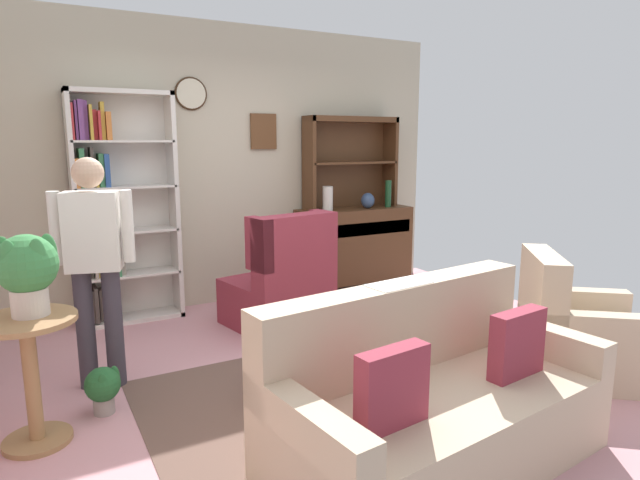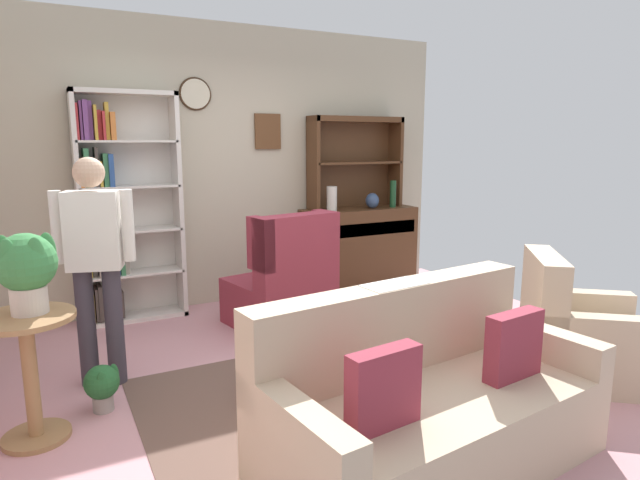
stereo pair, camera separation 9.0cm
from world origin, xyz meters
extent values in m
cube|color=#C68C93|center=(0.00, 0.00, -0.01)|extent=(5.40, 4.60, 0.02)
cube|color=#BCB299|center=(0.00, 2.13, 1.40)|extent=(5.00, 0.06, 2.80)
cylinder|color=beige|center=(-0.28, 2.08, 2.10)|extent=(0.28, 0.03, 0.28)
torus|color=#382314|center=(-0.28, 2.08, 2.10)|extent=(0.31, 0.02, 0.31)
cube|color=brown|center=(0.46, 2.08, 1.75)|extent=(0.28, 0.03, 0.36)
cube|color=brown|center=(0.20, -0.30, 0.00)|extent=(2.98, 1.73, 0.01)
cube|color=silver|center=(-1.39, 1.93, 1.05)|extent=(0.04, 0.30, 2.10)
cube|color=silver|center=(-0.53, 1.93, 1.05)|extent=(0.04, 0.30, 2.10)
cube|color=silver|center=(-0.96, 1.93, 2.08)|extent=(0.90, 0.30, 0.04)
cube|color=silver|center=(-0.96, 1.93, 0.02)|extent=(0.90, 0.30, 0.04)
cube|color=silver|center=(-0.96, 2.07, 1.05)|extent=(0.90, 0.01, 2.10)
cube|color=silver|center=(-0.96, 1.93, 0.44)|extent=(0.86, 0.30, 0.02)
cube|color=gold|center=(-1.35, 1.91, 0.18)|extent=(0.03, 0.22, 0.26)
cube|color=#3F3833|center=(-1.31, 1.91, 0.20)|extent=(0.02, 0.22, 0.30)
cube|color=#3F3833|center=(-1.28, 1.91, 0.21)|extent=(0.04, 0.23, 0.32)
cube|color=#3F3833|center=(-1.23, 1.91, 0.19)|extent=(0.04, 0.13, 0.29)
cube|color=#3F3833|center=(-1.19, 1.91, 0.17)|extent=(0.02, 0.11, 0.23)
cube|color=#CC7233|center=(-1.16, 1.91, 0.20)|extent=(0.03, 0.21, 0.30)
cube|color=gray|center=(-1.13, 1.91, 0.21)|extent=(0.02, 0.19, 0.32)
cube|color=#3F3833|center=(-1.10, 1.91, 0.17)|extent=(0.03, 0.17, 0.24)
cube|color=silver|center=(-0.96, 1.93, 0.85)|extent=(0.86, 0.30, 0.02)
cube|color=gold|center=(-1.35, 1.91, 0.61)|extent=(0.04, 0.10, 0.30)
cube|color=#3F3833|center=(-1.30, 1.91, 0.57)|extent=(0.04, 0.10, 0.22)
cube|color=gray|center=(-1.26, 1.91, 0.57)|extent=(0.03, 0.23, 0.23)
cube|color=gold|center=(-1.22, 1.91, 0.58)|extent=(0.03, 0.13, 0.26)
cube|color=#3F3833|center=(-1.19, 1.91, 0.63)|extent=(0.03, 0.21, 0.34)
cube|color=gold|center=(-1.15, 1.91, 0.63)|extent=(0.04, 0.13, 0.35)
cube|color=#284C8C|center=(-1.11, 1.91, 0.63)|extent=(0.03, 0.18, 0.35)
cube|color=#337247|center=(-1.07, 1.91, 0.61)|extent=(0.04, 0.21, 0.30)
cube|color=gray|center=(-1.03, 1.91, 0.62)|extent=(0.04, 0.13, 0.33)
cube|color=silver|center=(-0.96, 1.93, 1.25)|extent=(0.86, 0.30, 0.02)
cube|color=gold|center=(-1.35, 1.91, 0.98)|extent=(0.04, 0.13, 0.25)
cube|color=#3F3833|center=(-1.31, 1.91, 1.00)|extent=(0.02, 0.19, 0.29)
cube|color=gray|center=(-1.27, 1.91, 0.97)|extent=(0.03, 0.14, 0.22)
cube|color=gold|center=(-1.23, 1.91, 1.01)|extent=(0.03, 0.13, 0.30)
cube|color=#3F3833|center=(-1.19, 1.91, 1.00)|extent=(0.04, 0.16, 0.28)
cube|color=silver|center=(-0.96, 1.93, 1.66)|extent=(0.86, 0.30, 0.02)
cube|color=#CC7233|center=(-1.35, 1.91, 1.39)|extent=(0.03, 0.22, 0.25)
cube|color=#337247|center=(-1.31, 1.91, 1.43)|extent=(0.04, 0.24, 0.34)
cube|color=#284C8C|center=(-1.26, 1.91, 1.38)|extent=(0.03, 0.13, 0.24)
cube|color=#3F3833|center=(-1.23, 1.91, 1.43)|extent=(0.03, 0.19, 0.34)
cube|color=gold|center=(-1.20, 1.91, 1.37)|extent=(0.02, 0.18, 0.22)
cube|color=#337247|center=(-1.16, 1.91, 1.41)|extent=(0.04, 0.19, 0.29)
cube|color=#284C8C|center=(-1.11, 1.91, 1.40)|extent=(0.04, 0.23, 0.28)
cube|color=#B22D33|center=(-1.36, 1.91, 1.82)|extent=(0.02, 0.18, 0.31)
cube|color=#723F7F|center=(-1.32, 1.91, 1.83)|extent=(0.02, 0.13, 0.33)
cube|color=#723F7F|center=(-1.29, 1.91, 1.83)|extent=(0.04, 0.17, 0.34)
cube|color=#723F7F|center=(-1.25, 1.91, 1.83)|extent=(0.03, 0.12, 0.33)
cube|color=gold|center=(-1.21, 1.91, 1.81)|extent=(0.02, 0.24, 0.30)
cube|color=#B22D33|center=(-1.18, 1.91, 1.79)|extent=(0.04, 0.10, 0.26)
cube|color=#B22D33|center=(-1.15, 1.91, 1.79)|extent=(0.02, 0.21, 0.25)
cube|color=gold|center=(-1.11, 1.91, 1.83)|extent=(0.03, 0.13, 0.32)
cube|color=#CC7233|center=(-1.07, 1.91, 1.79)|extent=(0.04, 0.18, 0.24)
cube|color=#4C2D19|center=(1.45, 1.86, 0.51)|extent=(1.30, 0.45, 0.82)
cube|color=#4C2D19|center=(0.85, 1.69, 0.05)|extent=(0.06, 0.06, 0.10)
cube|color=#4C2D19|center=(2.05, 1.69, 0.05)|extent=(0.06, 0.06, 0.10)
cube|color=#4C2D19|center=(0.85, 2.04, 0.05)|extent=(0.06, 0.06, 0.10)
cube|color=#4C2D19|center=(2.05, 2.04, 0.05)|extent=(0.06, 0.06, 0.10)
cube|color=#3D2414|center=(1.45, 1.64, 0.71)|extent=(1.20, 0.01, 0.14)
cube|color=#4C2D19|center=(0.92, 1.94, 1.42)|extent=(0.04, 0.26, 1.00)
cube|color=#4C2D19|center=(1.98, 1.94, 1.42)|extent=(0.04, 0.26, 1.00)
cube|color=#4C2D19|center=(1.45, 1.94, 1.89)|extent=(1.10, 0.26, 0.06)
cube|color=#4C2D19|center=(1.45, 1.94, 1.42)|extent=(1.06, 0.26, 0.02)
cube|color=#4C2D19|center=(1.45, 2.06, 1.42)|extent=(1.10, 0.01, 1.00)
cylinder|color=beige|center=(1.06, 1.78, 1.05)|extent=(0.11, 0.11, 0.26)
ellipsoid|color=#33476B|center=(1.58, 1.79, 1.01)|extent=(0.15, 0.15, 0.17)
cylinder|color=#194223|center=(1.84, 1.77, 1.07)|extent=(0.07, 0.07, 0.30)
cube|color=#C6AD8E|center=(0.01, -1.24, 0.21)|extent=(1.89, 1.05, 0.42)
cube|color=#C6AD8E|center=(-0.02, -0.91, 0.66)|extent=(1.81, 0.41, 0.48)
cube|color=#C6AD8E|center=(-0.81, -1.33, 0.30)|extent=(0.24, 0.86, 0.60)
cube|color=#C6AD8E|center=(0.84, -1.14, 0.30)|extent=(0.24, 0.86, 0.60)
cube|color=maroon|center=(-0.42, -1.41, 0.60)|extent=(0.37, 0.14, 0.36)
cube|color=maroon|center=(0.47, -1.30, 0.60)|extent=(0.37, 0.14, 0.36)
cube|color=white|center=(-0.02, -0.91, 0.90)|extent=(0.38, 0.22, 0.00)
cube|color=#C6AD8E|center=(1.66, -0.88, 0.20)|extent=(1.08, 1.07, 0.40)
cube|color=#C6AD8E|center=(1.42, -0.69, 0.64)|extent=(0.61, 0.70, 0.48)
cube|color=#C6AD8E|center=(1.47, -1.12, 0.28)|extent=(0.70, 0.60, 0.55)
cube|color=#C6AD8E|center=(1.85, -0.64, 0.28)|extent=(0.70, 0.60, 0.55)
cube|color=maroon|center=(0.17, 1.15, 0.21)|extent=(0.92, 0.93, 0.42)
cube|color=maroon|center=(0.22, 0.85, 0.74)|extent=(0.80, 0.34, 0.63)
cube|color=maroon|center=(0.55, 0.96, 0.83)|extent=(0.15, 0.29, 0.44)
cube|color=maroon|center=(-0.12, 0.83, 0.83)|extent=(0.15, 0.29, 0.44)
cylinder|color=#997047|center=(-1.81, 0.00, 0.72)|extent=(0.52, 0.52, 0.03)
cylinder|color=#997047|center=(-1.81, 0.00, 0.35)|extent=(0.08, 0.08, 0.70)
cylinder|color=#997047|center=(-1.81, 0.00, 0.01)|extent=(0.36, 0.36, 0.03)
cylinder|color=beige|center=(-1.78, 0.03, 0.81)|extent=(0.19, 0.19, 0.15)
sphere|color=#387F42|center=(-1.78, 0.03, 1.02)|extent=(0.32, 0.32, 0.32)
ellipsoid|color=#387F42|center=(-1.73, -0.07, 1.05)|extent=(0.09, 0.06, 0.23)
ellipsoid|color=#387F42|center=(-1.86, -0.05, 1.05)|extent=(0.09, 0.06, 0.23)
ellipsoid|color=#387F42|center=(-1.67, 0.06, 1.05)|extent=(0.09, 0.06, 0.23)
ellipsoid|color=#387F42|center=(-1.89, 0.08, 1.05)|extent=(0.09, 0.06, 0.23)
cylinder|color=gray|center=(-1.44, 0.17, 0.05)|extent=(0.13, 0.13, 0.10)
sphere|color=#235B2D|center=(-1.44, 0.17, 0.19)|extent=(0.21, 0.21, 0.21)
ellipsoid|color=#235B2D|center=(-1.37, 0.19, 0.21)|extent=(0.06, 0.04, 0.15)
ellipsoid|color=#235B2D|center=(-1.45, 0.10, 0.21)|extent=(0.06, 0.04, 0.15)
cylinder|color=#38333D|center=(-1.48, 0.61, 0.41)|extent=(0.15, 0.15, 0.82)
cylinder|color=#38333D|center=(-1.31, 0.56, 0.41)|extent=(0.15, 0.15, 0.82)
cube|color=silver|center=(-1.39, 0.58, 1.08)|extent=(0.38, 0.29, 0.52)
sphere|color=tan|center=(-1.39, 0.58, 1.46)|extent=(0.25, 0.25, 0.20)
cylinder|color=silver|center=(-1.60, 0.65, 1.11)|extent=(0.10, 0.10, 0.48)
cylinder|color=silver|center=(-1.18, 0.52, 1.11)|extent=(0.10, 0.10, 0.48)
cube|color=#4C2D19|center=(-0.04, -0.24, 0.40)|extent=(0.80, 0.50, 0.03)
cube|color=#4C2D19|center=(-0.41, -0.46, 0.20)|extent=(0.05, 0.05, 0.39)
cube|color=#4C2D19|center=(0.33, -0.46, 0.20)|extent=(0.05, 0.05, 0.39)
cube|color=#4C2D19|center=(-0.41, -0.02, 0.20)|extent=(0.05, 0.05, 0.39)
cube|color=#4C2D19|center=(0.33, -0.02, 0.20)|extent=(0.05, 0.05, 0.39)
cube|color=#B22D33|center=(-0.07, -0.20, 0.43)|extent=(0.22, 0.12, 0.02)
cube|color=#337247|center=(-0.08, -0.19, 0.45)|extent=(0.20, 0.12, 0.02)
cube|color=gold|center=(-0.07, -0.19, 0.47)|extent=(0.20, 0.15, 0.03)
camera|label=1|loc=(-1.75, -3.18, 1.67)|focal=30.23mm
camera|label=2|loc=(-1.67, -3.22, 1.67)|focal=30.23mm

